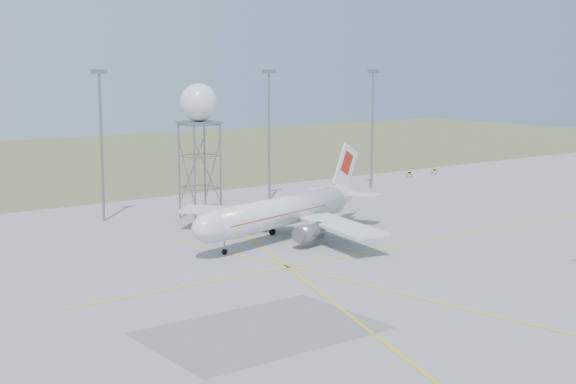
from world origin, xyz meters
TOP-DOWN VIEW (x-y plane):
  - ground at (0.00, 0.00)m, footprint 400.00×400.00m
  - grass_strip at (0.00, 140.00)m, footprint 400.00×120.00m
  - mast_b at (-10.00, 66.00)m, footprint 2.20×0.50m
  - mast_c at (18.00, 66.00)m, footprint 2.20×0.50m
  - mast_d at (40.00, 66.00)m, footprint 2.20×0.50m
  - taxi_sign_near at (55.60, 72.00)m, footprint 1.60×0.17m
  - taxi_sign_far at (62.60, 72.00)m, footprint 1.60×0.17m
  - airliner_main at (2.19, 41.75)m, footprint 31.50×29.95m
  - radar_tower at (1.20, 59.16)m, footprint 5.15×5.15m

SIDE VIEW (x-z plane):
  - ground at x=0.00m, z-range 0.00..0.00m
  - grass_strip at x=0.00m, z-range 0.00..0.03m
  - taxi_sign_near at x=55.60m, z-range 0.29..1.49m
  - taxi_sign_far at x=62.60m, z-range 0.29..1.49m
  - airliner_main at x=2.19m, z-range -2.10..8.74m
  - radar_tower at x=1.20m, z-range 1.14..19.78m
  - mast_b at x=-10.00m, z-range 1.82..22.32m
  - mast_c at x=18.00m, z-range 1.82..22.32m
  - mast_d at x=40.00m, z-range 1.82..22.32m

